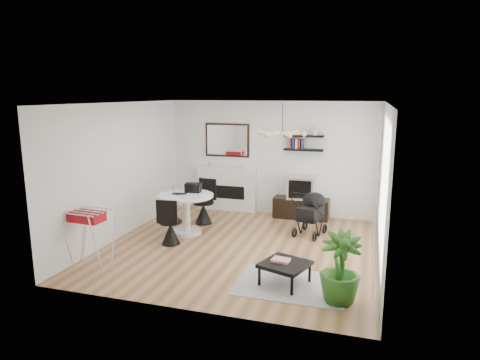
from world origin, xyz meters
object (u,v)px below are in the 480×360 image
(crt_tv, at_px, (301,187))
(dining_table, at_px, (186,208))
(drying_rack, at_px, (90,236))
(potted_plant, at_px, (340,268))
(coffee_table, at_px, (285,265))
(fireplace, at_px, (227,183))
(tv_console, at_px, (301,208))
(stroller, at_px, (311,215))

(crt_tv, height_order, dining_table, crt_tv)
(drying_rack, relative_size, potted_plant, 0.96)
(coffee_table, bearing_deg, fireplace, 120.54)
(coffee_table, bearing_deg, tv_console, 95.16)
(crt_tv, bearing_deg, coffee_table, -84.75)
(tv_console, bearing_deg, crt_tv, -149.22)
(stroller, height_order, coffee_table, stroller)
(dining_table, bearing_deg, crt_tv, 40.37)
(dining_table, xyz_separation_m, drying_rack, (-0.86, -2.02, -0.04))
(tv_console, xyz_separation_m, coffee_table, (0.32, -3.59, 0.07))
(fireplace, height_order, tv_console, fireplace)
(dining_table, bearing_deg, drying_rack, -113.04)
(drying_rack, height_order, stroller, drying_rack)
(tv_console, xyz_separation_m, potted_plant, (1.16, -3.93, 0.27))
(tv_console, bearing_deg, drying_rack, -127.90)
(potted_plant, bearing_deg, dining_table, 146.76)
(dining_table, distance_m, potted_plant, 3.91)
(dining_table, bearing_deg, stroller, 15.30)
(coffee_table, bearing_deg, dining_table, 143.47)
(stroller, bearing_deg, tv_console, 123.33)
(dining_table, bearing_deg, coffee_table, -36.53)
(tv_console, height_order, stroller, stroller)
(fireplace, xyz_separation_m, drying_rack, (-1.08, -3.97, -0.18))
(stroller, relative_size, coffee_table, 1.17)
(drying_rack, bearing_deg, crt_tv, 56.56)
(fireplace, xyz_separation_m, stroller, (2.27, -1.26, -0.27))
(crt_tv, height_order, coffee_table, crt_tv)
(fireplace, xyz_separation_m, coffee_table, (2.21, -3.75, -0.38))
(coffee_table, bearing_deg, potted_plant, -22.16)
(tv_console, height_order, potted_plant, potted_plant)
(crt_tv, bearing_deg, dining_table, -139.63)
(crt_tv, relative_size, stroller, 0.62)
(crt_tv, distance_m, potted_plant, 4.10)
(fireplace, bearing_deg, coffee_table, -59.46)
(stroller, bearing_deg, dining_table, -150.39)
(fireplace, bearing_deg, potted_plant, -53.30)
(drying_rack, height_order, potted_plant, potted_plant)
(stroller, height_order, potted_plant, potted_plant)
(fireplace, xyz_separation_m, tv_console, (1.89, -0.16, -0.45))
(drying_rack, bearing_deg, dining_table, 71.39)
(coffee_table, distance_m, potted_plant, 0.92)
(stroller, distance_m, coffee_table, 2.48)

